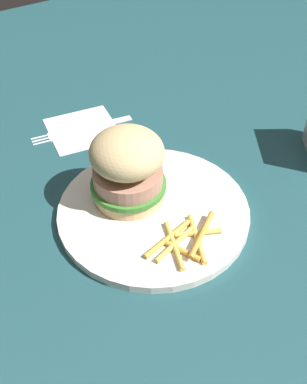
{
  "coord_description": "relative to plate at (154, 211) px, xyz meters",
  "views": [
    {
      "loc": [
        0.22,
        0.36,
        0.46
      ],
      "look_at": [
        -0.02,
        -0.02,
        0.04
      ],
      "focal_mm": 43.84,
      "sensor_mm": 36.0,
      "label": 1
    }
  ],
  "objects": [
    {
      "name": "fries_pile",
      "position": [
        -0.0,
        0.07,
        0.01
      ],
      "size": [
        0.11,
        0.08,
        0.01
      ],
      "color": "gold",
      "rests_on": "plate"
    },
    {
      "name": "sandwich",
      "position": [
        0.02,
        -0.04,
        0.06
      ],
      "size": [
        0.1,
        0.1,
        0.11
      ],
      "color": "tan",
      "rests_on": "plate"
    },
    {
      "name": "fork",
      "position": [
        -0.0,
        -0.23,
        -0.0
      ],
      "size": [
        0.17,
        0.04,
        0.0
      ],
      "color": "silver",
      "rests_on": "napkin"
    },
    {
      "name": "plate",
      "position": [
        0.0,
        0.0,
        0.0
      ],
      "size": [
        0.26,
        0.26,
        0.01
      ],
      "primitive_type": "cylinder",
      "color": "silver",
      "rests_on": "ground_plane"
    },
    {
      "name": "ground_plane",
      "position": [
        0.02,
        0.02,
        -0.01
      ],
      "size": [
        1.6,
        1.6,
        0.0
      ],
      "primitive_type": "plane",
      "color": "#1E474C"
    },
    {
      "name": "napkin",
      "position": [
        -0.01,
        -0.23,
        -0.01
      ],
      "size": [
        0.13,
        0.13,
        0.0
      ],
      "primitive_type": "cube",
      "rotation": [
        0.0,
        0.0,
        -0.15
      ],
      "color": "white",
      "rests_on": "ground_plane"
    }
  ]
}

